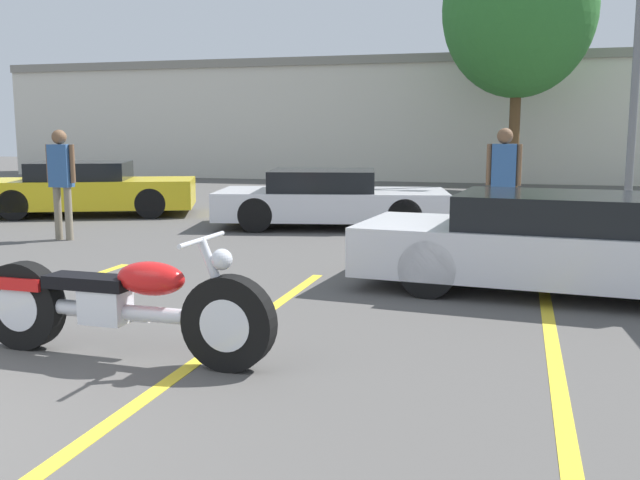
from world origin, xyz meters
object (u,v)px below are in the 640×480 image
(parked_car_left_row, at_px, (89,189))
(show_car_hood_open, at_px, (579,244))
(spectator_midground, at_px, (61,174))
(spectator_by_show_car, at_px, (503,176))
(motorcycle, at_px, (120,305))
(parked_car_mid_row, at_px, (330,199))
(tree_background, at_px, (519,9))

(parked_car_left_row, bearing_deg, show_car_hood_open, -50.49)
(spectator_midground, bearing_deg, spectator_by_show_car, 9.28)
(motorcycle, relative_size, spectator_by_show_car, 1.41)
(parked_car_mid_row, bearing_deg, spectator_midground, -155.64)
(motorcycle, relative_size, spectator_midground, 1.42)
(parked_car_left_row, bearing_deg, spectator_midground, -85.22)
(parked_car_left_row, height_order, spectator_by_show_car, spectator_by_show_car)
(parked_car_mid_row, height_order, spectator_midground, spectator_midground)
(tree_background, relative_size, parked_car_mid_row, 1.74)
(spectator_by_show_car, distance_m, spectator_midground, 7.03)
(spectator_by_show_car, height_order, spectator_midground, spectator_by_show_car)
(show_car_hood_open, height_order, parked_car_left_row, show_car_hood_open)
(parked_car_left_row, relative_size, parked_car_mid_row, 1.04)
(parked_car_left_row, distance_m, parked_car_mid_row, 5.43)
(tree_background, distance_m, parked_car_mid_row, 11.13)
(parked_car_mid_row, xyz_separation_m, spectator_midground, (-3.79, -2.76, 0.56))
(tree_background, relative_size, parked_car_left_row, 1.68)
(motorcycle, distance_m, parked_car_left_row, 10.26)
(tree_background, relative_size, show_car_hood_open, 1.61)
(motorcycle, height_order, parked_car_mid_row, parked_car_mid_row)
(motorcycle, xyz_separation_m, show_car_hood_open, (3.61, 3.34, 0.13))
(motorcycle, bearing_deg, parked_car_mid_row, 94.81)
(parked_car_left_row, bearing_deg, motorcycle, -77.51)
(motorcycle, height_order, parked_car_left_row, parked_car_left_row)
(motorcycle, bearing_deg, parked_car_left_row, 126.46)
(motorcycle, bearing_deg, spectator_midground, 130.56)
(show_car_hood_open, bearing_deg, parked_car_mid_row, 136.08)
(show_car_hood_open, xyz_separation_m, spectator_by_show_car, (-0.88, 3.03, 0.54))
(parked_car_mid_row, relative_size, spectator_midground, 2.52)
(tree_background, bearing_deg, spectator_by_show_car, -90.25)
(show_car_hood_open, height_order, spectator_by_show_car, show_car_hood_open)
(spectator_midground, bearing_deg, motorcycle, -51.27)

